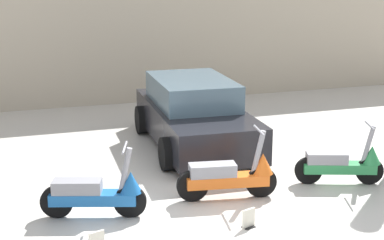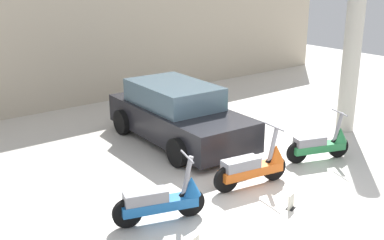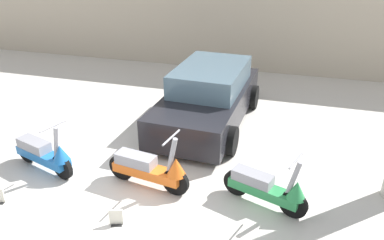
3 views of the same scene
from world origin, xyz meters
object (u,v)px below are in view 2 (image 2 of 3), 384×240
object	(u,v)px
placard_near_right_scooter	(291,202)
scooter_front_right	(254,166)
support_column_side	(351,60)
car_rear_left	(178,114)
scooter_front_center	(321,143)
scooter_front_left	(163,199)

from	to	relation	value
placard_near_right_scooter	scooter_front_right	bearing A→B (deg)	81.24
placard_near_right_scooter	support_column_side	size ratio (longest dim) A/B	0.08
support_column_side	scooter_front_right	bearing A→B (deg)	-167.80
scooter_front_right	car_rear_left	size ratio (longest dim) A/B	0.39
scooter_front_center	car_rear_left	distance (m)	3.12
scooter_front_left	placard_near_right_scooter	bearing A→B (deg)	-10.09
scooter_front_right	scooter_front_center	bearing A→B (deg)	9.72
scooter_front_left	support_column_side	distance (m)	6.05
scooter_front_right	support_column_side	distance (m)	4.16
scooter_front_right	placard_near_right_scooter	distance (m)	1.04
placard_near_right_scooter	scooter_front_center	bearing A→B (deg)	26.46
scooter_front_left	placard_near_right_scooter	world-z (taller)	scooter_front_left
car_rear_left	support_column_side	xyz separation A→B (m)	(3.54, -1.86, 1.08)
scooter_front_left	support_column_side	bearing A→B (deg)	25.93
scooter_front_center	support_column_side	distance (m)	2.51
scooter_front_center	support_column_side	xyz separation A→B (m)	(1.96, 0.81, 1.35)
scooter_front_left	scooter_front_right	xyz separation A→B (m)	(1.98, 0.05, 0.01)
scooter_front_right	car_rear_left	distance (m)	2.72
scooter_front_center	placard_near_right_scooter	xyz separation A→B (m)	(-2.05, -1.02, -0.23)
scooter_front_center	support_column_side	world-z (taller)	support_column_side
scooter_front_right	support_column_side	bearing A→B (deg)	21.24
scooter_front_center	car_rear_left	world-z (taller)	car_rear_left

